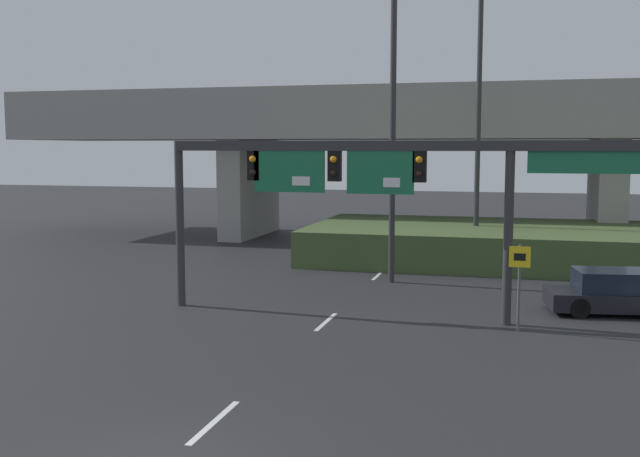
{
  "coord_description": "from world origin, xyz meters",
  "views": [
    {
      "loc": [
        5.62,
        -10.91,
        5.31
      ],
      "look_at": [
        0.0,
        10.07,
        2.95
      ],
      "focal_mm": 42.0,
      "sensor_mm": 36.0,
      "label": 1
    }
  ],
  "objects_px": {
    "signal_gantry": "(369,175)",
    "highway_light_pole_far": "(479,114)",
    "parked_sedan_near_right": "(615,293)",
    "speed_limit_sign": "(519,275)",
    "highway_light_pole_near": "(393,76)"
  },
  "relations": [
    {
      "from": "highway_light_pole_near",
      "to": "speed_limit_sign",
      "type": "bearing_deg",
      "value": -54.82
    },
    {
      "from": "speed_limit_sign",
      "to": "parked_sedan_near_right",
      "type": "bearing_deg",
      "value": 47.27
    },
    {
      "from": "parked_sedan_near_right",
      "to": "speed_limit_sign",
      "type": "bearing_deg",
      "value": -141.48
    },
    {
      "from": "speed_limit_sign",
      "to": "highway_light_pole_far",
      "type": "bearing_deg",
      "value": 98.26
    },
    {
      "from": "highway_light_pole_far",
      "to": "parked_sedan_near_right",
      "type": "distance_m",
      "value": 13.29
    },
    {
      "from": "signal_gantry",
      "to": "highway_light_pole_far",
      "type": "height_order",
      "value": "highway_light_pole_far"
    },
    {
      "from": "highway_light_pole_far",
      "to": "parked_sedan_near_right",
      "type": "xyz_separation_m",
      "value": [
        5.02,
        -10.62,
        -6.22
      ]
    },
    {
      "from": "speed_limit_sign",
      "to": "parked_sedan_near_right",
      "type": "xyz_separation_m",
      "value": [
        3.0,
        3.25,
        -1.0
      ]
    },
    {
      "from": "speed_limit_sign",
      "to": "highway_light_pole_near",
      "type": "height_order",
      "value": "highway_light_pole_near"
    },
    {
      "from": "highway_light_pole_near",
      "to": "highway_light_pole_far",
      "type": "relative_size",
      "value": 1.18
    },
    {
      "from": "signal_gantry",
      "to": "speed_limit_sign",
      "type": "bearing_deg",
      "value": -9.22
    },
    {
      "from": "speed_limit_sign",
      "to": "highway_light_pole_far",
      "type": "distance_m",
      "value": 14.96
    },
    {
      "from": "signal_gantry",
      "to": "highway_light_pole_far",
      "type": "distance_m",
      "value": 13.59
    },
    {
      "from": "speed_limit_sign",
      "to": "signal_gantry",
      "type": "bearing_deg",
      "value": 170.78
    },
    {
      "from": "highway_light_pole_far",
      "to": "parked_sedan_near_right",
      "type": "height_order",
      "value": "highway_light_pole_far"
    }
  ]
}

